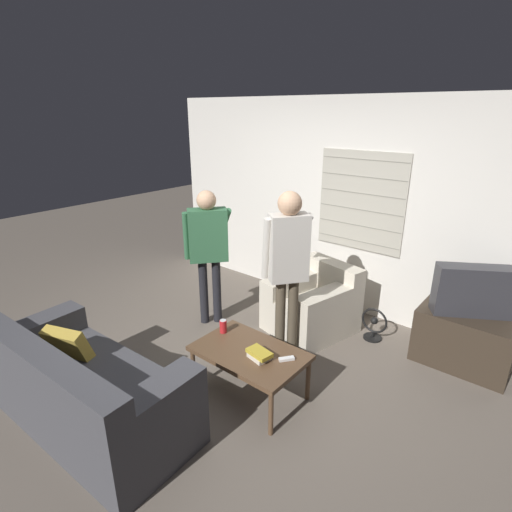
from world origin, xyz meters
The scene contains 13 objects.
ground_plane centered at (0.00, 0.00, 0.00)m, with size 16.00×16.00×0.00m, color #665B51.
wall_back centered at (0.01, 2.03, 1.28)m, with size 5.20×0.08×2.55m.
couch_blue centered at (-0.40, -1.16, 0.33)m, with size 1.82×0.90×0.82m.
armchair_beige centered at (0.18, 1.27, 0.31)m, with size 0.96×1.03×0.76m.
coffee_table centered at (0.35, -0.05, 0.40)m, with size 0.96×0.61×0.44m.
tv_stand centered at (1.68, 1.64, 0.28)m, with size 0.86×0.56×0.55m.
tv centered at (1.68, 1.65, 0.79)m, with size 0.71×0.54×0.48m.
person_left_standing centered at (-0.85, 0.65, 1.00)m, with size 0.48×0.76×1.58m.
person_right_standing centered at (0.25, 0.63, 1.08)m, with size 0.53×0.73×1.71m.
book_stack centered at (0.48, -0.09, 0.48)m, with size 0.23×0.17×0.07m.
soda_can centered at (-0.04, 0.03, 0.50)m, with size 0.07×0.07×0.13m.
spare_remote centered at (0.67, 0.04, 0.45)m, with size 0.11×0.13×0.02m.
floor_fan centered at (0.81, 1.51, 0.17)m, with size 0.29×0.20×0.37m.
Camera 1 is at (2.26, -2.28, 2.39)m, focal length 28.00 mm.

